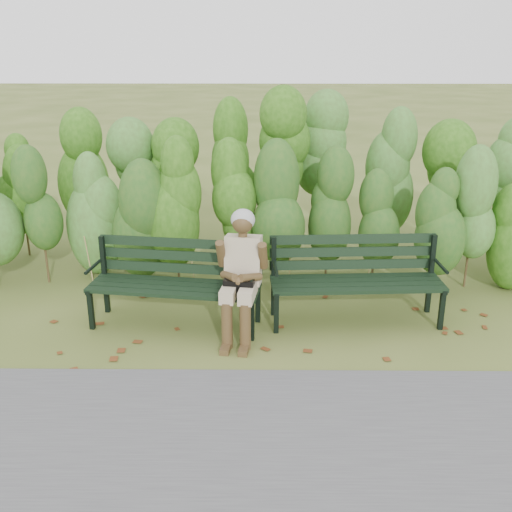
{
  "coord_description": "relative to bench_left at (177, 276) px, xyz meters",
  "views": [
    {
      "loc": [
        0.07,
        -6.14,
        3.11
      ],
      "look_at": [
        0.0,
        0.35,
        0.75
      ],
      "focal_mm": 42.0,
      "sensor_mm": 36.0,
      "label": 1
    }
  ],
  "objects": [
    {
      "name": "seated_woman",
      "position": [
        0.75,
        -0.3,
        0.23
      ],
      "size": [
        0.58,
        0.85,
        1.41
      ],
      "color": "tan",
      "rests_on": "ground"
    },
    {
      "name": "ground",
      "position": [
        0.9,
        -0.17,
        -0.57
      ],
      "size": [
        80.0,
        80.0,
        0.0
      ],
      "primitive_type": "plane",
      "color": "#44531E"
    },
    {
      "name": "hedge_band",
      "position": [
        0.9,
        1.69,
        0.69
      ],
      "size": [
        11.04,
        1.67,
        2.42
      ],
      "color": "#47381E",
      "rests_on": "ground"
    },
    {
      "name": "leaf_litter",
      "position": [
        0.59,
        -0.26,
        -0.56
      ],
      "size": [
        5.9,
        2.22,
        0.01
      ],
      "color": "brown",
      "rests_on": "ground"
    },
    {
      "name": "bench_right",
      "position": [
        2.05,
        0.11,
        0.01
      ],
      "size": [
        1.98,
        0.74,
        0.98
      ],
      "color": "black",
      "rests_on": "ground"
    },
    {
      "name": "bench_left",
      "position": [
        0.0,
        0.0,
        0.0
      ],
      "size": [
        1.99,
        0.89,
        0.96
      ],
      "color": "black",
      "rests_on": "ground"
    },
    {
      "name": "footpath",
      "position": [
        0.9,
        -2.37,
        -0.56
      ],
      "size": [
        60.0,
        2.5,
        0.01
      ],
      "primitive_type": "cube",
      "color": "#474749",
      "rests_on": "ground"
    }
  ]
}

